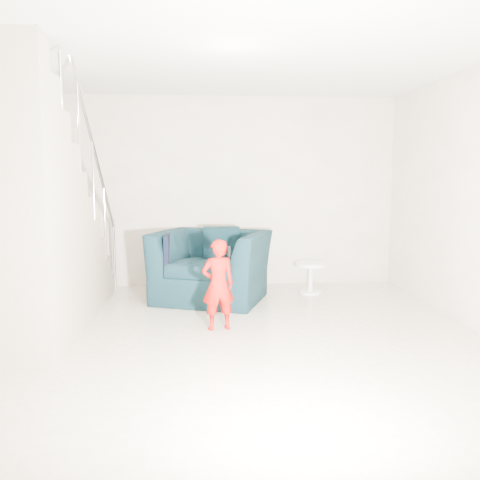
{
  "coord_description": "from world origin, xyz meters",
  "views": [
    {
      "loc": [
        -0.28,
        -4.56,
        1.58
      ],
      "look_at": [
        0.15,
        1.2,
        0.85
      ],
      "focal_mm": 38.0,
      "sensor_mm": 36.0,
      "label": 1
    }
  ],
  "objects_px": {
    "armchair": "(211,266)",
    "toddler": "(218,285)",
    "side_table": "(311,273)",
    "staircase": "(28,240)"
  },
  "relations": [
    {
      "from": "toddler",
      "to": "armchair",
      "type": "bearing_deg",
      "value": -100.94
    },
    {
      "from": "side_table",
      "to": "staircase",
      "type": "xyz_separation_m",
      "value": [
        -3.17,
        -1.54,
        0.67
      ]
    },
    {
      "from": "armchair",
      "to": "side_table",
      "type": "xyz_separation_m",
      "value": [
        1.34,
        0.24,
        -0.16
      ]
    },
    {
      "from": "toddler",
      "to": "side_table",
      "type": "bearing_deg",
      "value": -143.06
    },
    {
      "from": "armchair",
      "to": "side_table",
      "type": "bearing_deg",
      "value": 30.09
    },
    {
      "from": "armchair",
      "to": "toddler",
      "type": "xyz_separation_m",
      "value": [
        0.05,
        -1.3,
        0.03
      ]
    },
    {
      "from": "side_table",
      "to": "staircase",
      "type": "relative_size",
      "value": 0.12
    },
    {
      "from": "armchair",
      "to": "staircase",
      "type": "xyz_separation_m",
      "value": [
        -1.83,
        -1.3,
        0.51
      ]
    },
    {
      "from": "toddler",
      "to": "side_table",
      "type": "xyz_separation_m",
      "value": [
        1.3,
        1.54,
        -0.19
      ]
    },
    {
      "from": "armchair",
      "to": "staircase",
      "type": "relative_size",
      "value": 0.37
    }
  ]
}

